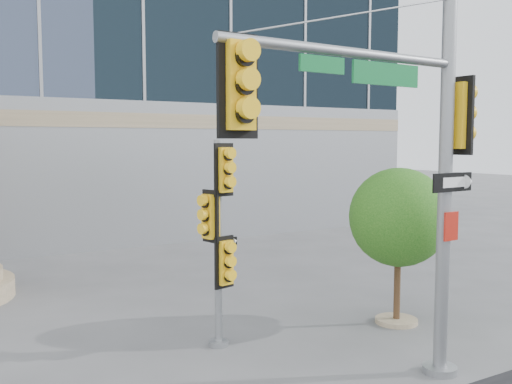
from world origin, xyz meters
TOP-DOWN VIEW (x-y plane):
  - ground at (0.00, 0.00)m, footprint 120.00×120.00m
  - main_signal_pole at (1.01, -1.47)m, footprint 5.35×0.78m
  - secondary_signal_pole at (-0.72, 1.90)m, footprint 0.81×0.58m
  - street_tree at (3.72, 1.22)m, footprint 2.40×2.34m

SIDE VIEW (x-z plane):
  - ground at x=0.00m, z-range 0.00..0.00m
  - street_tree at x=3.72m, z-range 0.59..4.33m
  - secondary_signal_pole at x=-0.72m, z-range 0.38..4.76m
  - main_signal_pole at x=1.01m, z-range 0.82..7.70m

